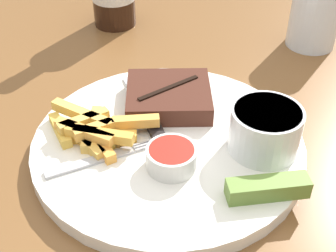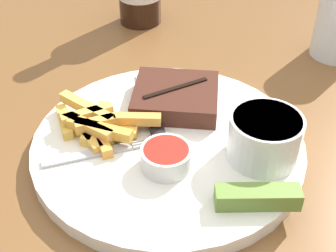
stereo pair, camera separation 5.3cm
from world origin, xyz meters
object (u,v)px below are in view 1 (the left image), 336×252
at_px(dinner_plate, 168,145).
at_px(coleslaw_cup, 266,130).
at_px(steak_portion, 169,96).
at_px(drinking_glass, 316,13).
at_px(dipping_sauce_cup, 171,157).
at_px(pickle_spear, 268,188).
at_px(knife_utensil, 149,118).
at_px(fork_utensil, 99,159).

height_order(dinner_plate, coleslaw_cup, coleslaw_cup).
bearing_deg(steak_portion, drinking_glass, 47.71).
bearing_deg(dinner_plate, dipping_sauce_cup, -77.54).
xyz_separation_m(coleslaw_cup, pickle_spear, (0.00, -0.07, -0.02)).
bearing_deg(coleslaw_cup, knife_utensil, 164.94).
xyz_separation_m(steak_portion, pickle_spear, (0.12, -0.14, -0.00)).
distance_m(steak_portion, fork_utensil, 0.13).
height_order(pickle_spear, drinking_glass, drinking_glass).
relative_size(dinner_plate, knife_utensil, 2.04).
bearing_deg(fork_utensil, coleslaw_cup, -19.67).
relative_size(coleslaw_cup, fork_utensil, 0.67).
relative_size(dipping_sauce_cup, fork_utensil, 0.47).
bearing_deg(steak_portion, dinner_plate, -82.94).
bearing_deg(fork_utensil, pickle_spear, -41.57).
bearing_deg(fork_utensil, drinking_glass, 19.10).
bearing_deg(drinking_glass, knife_utensil, -130.53).
relative_size(steak_portion, coleslaw_cup, 1.49).
relative_size(pickle_spear, fork_utensil, 0.73).
xyz_separation_m(steak_portion, knife_utensil, (-0.02, -0.04, -0.01)).
distance_m(pickle_spear, knife_utensil, 0.18).
bearing_deg(drinking_glass, dinner_plate, -123.53).
relative_size(dipping_sauce_cup, knife_utensil, 0.36).
height_order(fork_utensil, drinking_glass, drinking_glass).
xyz_separation_m(coleslaw_cup, dipping_sauce_cup, (-0.10, -0.04, -0.02)).
relative_size(coleslaw_cup, pickle_spear, 0.91).
bearing_deg(drinking_glass, dipping_sauce_cup, -118.63).
relative_size(knife_utensil, drinking_glass, 1.41).
distance_m(dinner_plate, dipping_sauce_cup, 0.05).
bearing_deg(dinner_plate, drinking_glass, 56.47).
height_order(steak_portion, pickle_spear, steak_portion).
relative_size(steak_portion, fork_utensil, 1.00).
height_order(coleslaw_cup, drinking_glass, drinking_glass).
distance_m(steak_portion, knife_utensil, 0.04).
bearing_deg(pickle_spear, dinner_plate, 146.55).
height_order(coleslaw_cup, fork_utensil, coleslaw_cup).
height_order(steak_portion, drinking_glass, drinking_glass).
bearing_deg(coleslaw_cup, dipping_sauce_cup, -157.66).
bearing_deg(drinking_glass, steak_portion, -132.29).
distance_m(coleslaw_cup, knife_utensil, 0.14).
xyz_separation_m(dipping_sauce_cup, fork_utensil, (-0.08, -0.00, -0.01)).
bearing_deg(pickle_spear, coleslaw_cup, 92.32).
xyz_separation_m(dinner_plate, fork_utensil, (-0.07, -0.05, 0.01)).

